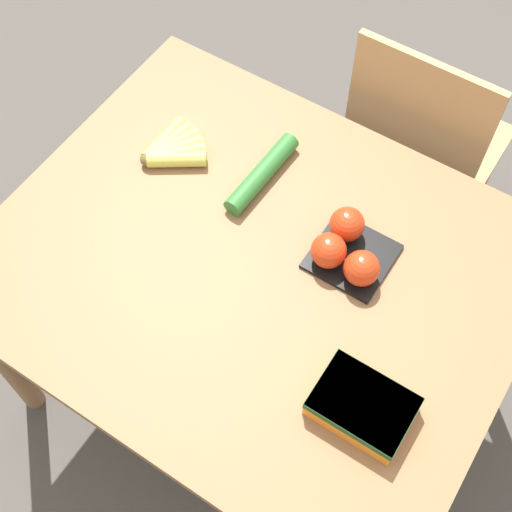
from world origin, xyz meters
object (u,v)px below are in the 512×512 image
Objects in this scene: carrot_bag at (363,405)px; chair at (419,150)px; tomato_pack at (347,249)px; cucumber_near at (262,174)px; banana_bunch at (172,149)px.

chair is at bearing 105.81° from carrot_bag.
tomato_pack is at bearing 94.98° from chair.
tomato_pack reaches higher than carrot_bag.
carrot_bag is 0.61m from cucumber_near.
banana_bunch is 0.83× the size of carrot_bag.
chair is 0.96m from carrot_bag.
banana_bunch is at bearing 155.39° from carrot_bag.
tomato_pack is 0.36m from carrot_bag.
carrot_bag reaches higher than cucumber_near.
banana_bunch is at bearing -166.15° from cucumber_near.
cucumber_near is (-0.28, 0.09, -0.02)m from tomato_pack.
cucumber_near is (-0.48, 0.38, -0.01)m from carrot_bag.
cucumber_near is (-0.23, -0.50, 0.27)m from chair.
cucumber_near reaches higher than banana_bunch.
carrot_bag is at bearing -38.44° from cucumber_near.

